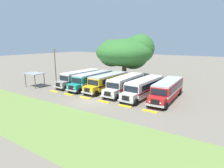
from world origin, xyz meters
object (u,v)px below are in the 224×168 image
at_px(parked_bus_slot_5, 167,89).
at_px(utility_pole, 55,65).
at_px(parked_bus_slot_3, 126,84).
at_px(broad_shade_tree, 127,52).
at_px(parked_bus_slot_1, 92,79).
at_px(parked_bus_slot_0, 81,77).
at_px(parked_bus_slot_2, 108,81).
at_px(waiting_shelter, 34,74).
at_px(parked_bus_slot_4, 144,87).

distance_m(parked_bus_slot_5, utility_pole, 23.88).
bearing_deg(parked_bus_slot_3, broad_shade_tree, -153.60).
bearing_deg(parked_bus_slot_1, parked_bus_slot_3, 90.81).
height_order(parked_bus_slot_0, parked_bus_slot_3, same).
xyz_separation_m(parked_bus_slot_2, parked_bus_slot_3, (3.63, -0.06, 0.00)).
xyz_separation_m(parked_bus_slot_3, parked_bus_slot_5, (7.21, 0.05, 0.00)).
xyz_separation_m(utility_pole, waiting_shelter, (-0.08, -5.04, -1.35)).
xyz_separation_m(parked_bus_slot_1, parked_bus_slot_3, (7.14, 0.24, 0.00)).
distance_m(parked_bus_slot_3, parked_bus_slot_4, 3.74).
xyz_separation_m(parked_bus_slot_1, parked_bus_slot_5, (14.36, 0.29, 0.00)).
height_order(parked_bus_slot_3, utility_pole, utility_pole).
bearing_deg(parked_bus_slot_5, parked_bus_slot_3, -92.78).
relative_size(parked_bus_slot_3, parked_bus_slot_4, 1.00).
bearing_deg(parked_bus_slot_2, waiting_shelter, -63.55).
distance_m(parked_bus_slot_2, parked_bus_slot_3, 3.63).
xyz_separation_m(parked_bus_slot_2, waiting_shelter, (-12.98, -6.13, 0.87)).
bearing_deg(parked_bus_slot_1, broad_shade_tree, 173.63).
height_order(parked_bus_slot_0, parked_bus_slot_4, same).
xyz_separation_m(parked_bus_slot_0, parked_bus_slot_1, (3.31, -0.37, 0.00)).
distance_m(parked_bus_slot_0, parked_bus_slot_2, 6.82).
xyz_separation_m(parked_bus_slot_1, utility_pole, (-9.39, -0.79, 2.22)).
bearing_deg(utility_pole, broad_shade_tree, 49.31).
xyz_separation_m(parked_bus_slot_3, parked_bus_slot_4, (3.71, -0.48, 0.00)).
relative_size(parked_bus_slot_3, parked_bus_slot_5, 1.00).
height_order(broad_shade_tree, utility_pole, broad_shade_tree).
bearing_deg(waiting_shelter, parked_bus_slot_4, 15.38).
distance_m(utility_pole, waiting_shelter, 5.22).
distance_m(parked_bus_slot_1, broad_shade_tree, 12.29).
bearing_deg(waiting_shelter, parked_bus_slot_1, 31.60).
relative_size(parked_bus_slot_2, parked_bus_slot_3, 1.00).
xyz_separation_m(parked_bus_slot_0, broad_shade_tree, (4.36, 10.98, 4.60)).
bearing_deg(parked_bus_slot_0, parked_bus_slot_1, 85.32).
bearing_deg(parked_bus_slot_4, parked_bus_slot_0, -90.93).
relative_size(utility_pole, waiting_shelter, 1.97).
xyz_separation_m(parked_bus_slot_0, parked_bus_slot_2, (6.82, -0.07, 0.00)).
bearing_deg(parked_bus_slot_3, waiting_shelter, -72.30).
relative_size(parked_bus_slot_1, broad_shade_tree, 0.74).
distance_m(parked_bus_slot_1, parked_bus_slot_4, 10.85).
bearing_deg(parked_bus_slot_1, parked_bus_slot_5, 90.06).
bearing_deg(waiting_shelter, broad_shade_tree, 58.51).
height_order(parked_bus_slot_1, waiting_shelter, parked_bus_slot_1).
bearing_deg(parked_bus_slot_4, parked_bus_slot_3, -95.80).
bearing_deg(parked_bus_slot_0, parked_bus_slot_3, 90.96).
relative_size(parked_bus_slot_0, broad_shade_tree, 0.74).
height_order(parked_bus_slot_4, waiting_shelter, parked_bus_slot_4).
xyz_separation_m(parked_bus_slot_4, waiting_shelter, (-20.32, -5.59, 0.87)).
height_order(parked_bus_slot_0, waiting_shelter, parked_bus_slot_0).
height_order(parked_bus_slot_4, broad_shade_tree, broad_shade_tree).
distance_m(parked_bus_slot_0, parked_bus_slot_1, 3.33).
relative_size(parked_bus_slot_2, waiting_shelter, 3.02).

